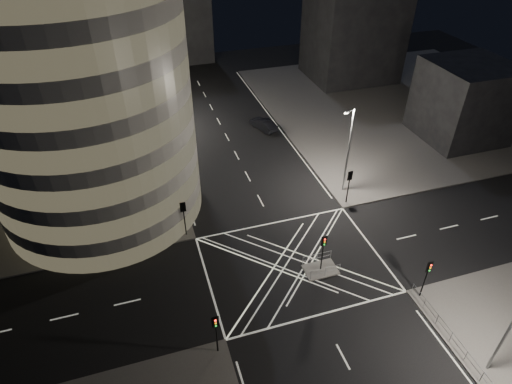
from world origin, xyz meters
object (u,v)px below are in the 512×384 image
object	(u,v)px
traffic_signal_fl	(184,213)
street_lamp_right_far	(348,149)
traffic_signal_fr	(349,181)
traffic_signal_nl	(216,328)
sedan	(264,124)
traffic_signal_nr	(427,273)
street_lamp_left_far	(148,93)
street_lamp_left_near	(166,163)
central_island	(320,270)
traffic_signal_island	(323,247)

from	to	relation	value
traffic_signal_fl	street_lamp_right_far	world-z (taller)	street_lamp_right_far
traffic_signal_fl	traffic_signal_fr	world-z (taller)	same
traffic_signal_nl	street_lamp_right_far	distance (m)	24.27
street_lamp_right_far	sedan	bearing A→B (deg)	103.11
street_lamp_right_far	traffic_signal_nr	bearing A→B (deg)	-92.30
traffic_signal_fr	street_lamp_left_far	bearing A→B (deg)	128.17
street_lamp_left_near	street_lamp_left_far	size ratio (longest dim) A/B	1.00
traffic_signal_nl	street_lamp_right_far	xyz separation A→B (m)	(18.24, 15.80, 2.63)
central_island	traffic_signal_island	distance (m)	2.84
central_island	traffic_signal_island	size ratio (longest dim) A/B	0.75
street_lamp_left_near	street_lamp_left_far	xyz separation A→B (m)	(0.00, 18.00, 0.00)
traffic_signal_nl	traffic_signal_fr	distance (m)	22.24
traffic_signal_fr	sedan	distance (m)	19.37
traffic_signal_nl	street_lamp_right_far	size ratio (longest dim) A/B	0.40
street_lamp_left_near	sedan	world-z (taller)	street_lamp_left_near
traffic_signal_nl	traffic_signal_fr	xyz separation A→B (m)	(17.60, 13.60, 0.00)
traffic_signal_nl	street_lamp_left_near	bearing A→B (deg)	91.94
central_island	traffic_signal_nr	distance (m)	9.08
traffic_signal_island	street_lamp_right_far	world-z (taller)	street_lamp_right_far
traffic_signal_nl	central_island	bearing A→B (deg)	26.14
street_lamp_left_near	traffic_signal_nl	bearing A→B (deg)	-88.06
traffic_signal_fr	traffic_signal_island	bearing A→B (deg)	-129.33
street_lamp_left_near	traffic_signal_fr	bearing A→B (deg)	-15.92
traffic_signal_fr	street_lamp_left_near	bearing A→B (deg)	164.08
central_island	sedan	world-z (taller)	sedan
traffic_signal_island	sedan	xyz separation A→B (m)	(3.53, 27.27, -2.16)
traffic_signal_island	traffic_signal_fr	bearing A→B (deg)	50.67
central_island	traffic_signal_fl	world-z (taller)	traffic_signal_fl
traffic_signal_nr	street_lamp_right_far	xyz separation A→B (m)	(0.64, 15.80, 2.63)
street_lamp_left_near	traffic_signal_island	bearing A→B (deg)	-49.73
central_island	traffic_signal_fl	size ratio (longest dim) A/B	0.75
traffic_signal_fr	street_lamp_left_far	world-z (taller)	street_lamp_left_far
traffic_signal_nl	traffic_signal_fr	bearing A→B (deg)	37.69
traffic_signal_fr	street_lamp_left_far	distance (m)	29.63
central_island	street_lamp_right_far	size ratio (longest dim) A/B	0.30
traffic_signal_nl	traffic_signal_island	world-z (taller)	same
traffic_signal_nl	traffic_signal_island	size ratio (longest dim) A/B	1.00
traffic_signal_fl	street_lamp_left_far	size ratio (longest dim) A/B	0.40
traffic_signal_fl	traffic_signal_nl	size ratio (longest dim) A/B	1.00
traffic_signal_fl	traffic_signal_island	xyz separation A→B (m)	(10.80, -8.30, 0.00)
central_island	traffic_signal_island	xyz separation A→B (m)	(0.00, 0.00, 2.84)
traffic_signal_nl	street_lamp_left_near	xyz separation A→B (m)	(-0.64, 18.80, 2.63)
traffic_signal_fl	traffic_signal_nl	distance (m)	13.60
street_lamp_left_near	sedan	xyz separation A→B (m)	(14.96, 13.77, -4.78)
street_lamp_right_far	traffic_signal_island	bearing A→B (deg)	-125.30
street_lamp_right_far	street_lamp_left_near	bearing A→B (deg)	170.97
traffic_signal_nr	sedan	distance (m)	32.81
traffic_signal_nr	street_lamp_right_far	size ratio (longest dim) A/B	0.40
traffic_signal_fl	traffic_signal_fr	xyz separation A→B (m)	(17.60, 0.00, 0.00)
traffic_signal_island	street_lamp_left_near	size ratio (longest dim) A/B	0.40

